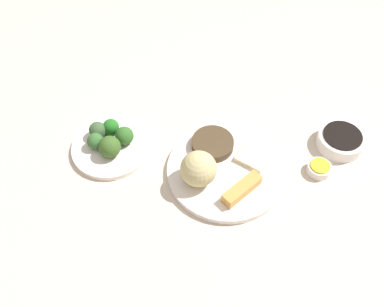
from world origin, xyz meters
The scene contains 16 objects.
tabletop centered at (0.00, 0.00, 0.01)m, with size 2.20×2.20×0.02m, color beige.
main_plate centered at (0.01, 0.03, 0.03)m, with size 0.28×0.28×0.02m, color white.
rice_scoop centered at (0.08, 0.07, 0.08)m, with size 0.08×0.08×0.08m, color #C5B87E.
spring_roll centered at (-0.02, 0.09, 0.05)m, with size 0.10×0.03×0.03m, color gold.
crab_rangoon_wonton centered at (-0.05, -0.01, 0.04)m, with size 0.07×0.07×0.01m, color beige.
stir_fry_heap centered at (0.05, -0.04, 0.05)m, with size 0.10×0.10×0.02m, color #473723.
broccoli_plate centered at (0.30, -0.01, 0.03)m, with size 0.19×0.19×0.01m, color white.
broccoli_floret_0 centered at (0.27, -0.02, 0.06)m, with size 0.05×0.05×0.05m, color #316426.
broccoli_floret_1 centered at (0.34, 0.00, 0.05)m, with size 0.04×0.04×0.04m, color #366731.
broccoli_floret_2 centered at (0.30, 0.02, 0.06)m, with size 0.05×0.05×0.05m, color #395E24.
broccoli_floret_4 centered at (0.34, -0.03, 0.06)m, with size 0.04×0.04×0.04m, color #3B5B37.
broccoli_floret_5 centered at (0.31, -0.05, 0.05)m, with size 0.04×0.04×0.04m, color #236D21.
soy_sauce_bowl centered at (-0.26, -0.10, 0.04)m, with size 0.12×0.12×0.03m, color white.
soy_sauce_bowl_liquid centered at (-0.26, -0.10, 0.06)m, with size 0.09×0.09×0.00m, color black.
sauce_ramekin_hot_mustard centered at (-0.20, -0.01, 0.03)m, with size 0.06×0.06×0.02m, color white.
sauce_ramekin_hot_mustard_liquid centered at (-0.20, -0.01, 0.04)m, with size 0.05×0.05×0.00m, color gold.
Camera 1 is at (0.02, 0.60, 0.83)m, focal length 38.66 mm.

